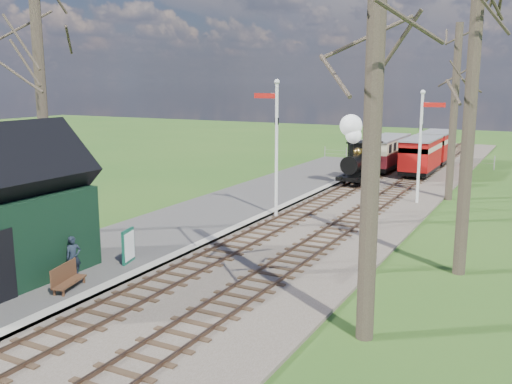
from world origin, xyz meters
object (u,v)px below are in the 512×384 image
red_carriage_b (437,147)px  bench (66,277)px  sign_board (128,246)px  person (73,257)px  semaphore_near (275,139)px  locomotive (358,154)px  coach (386,151)px  red_carriage_a (421,155)px  semaphore_far (422,138)px

red_carriage_b → bench: size_ratio=3.51×
sign_board → person: bearing=-104.1°
semaphore_near → locomotive: semaphore_near is taller
coach → bench: size_ratio=4.83×
locomotive → sign_board: locomotive is taller
coach → red_carriage_a: bearing=-24.6°
red_carriage_b → locomotive: bearing=-104.1°
semaphore_near → sign_board: semaphore_near is taller
bench → person: bearing=121.9°
red_carriage_b → person: bearing=-99.5°
semaphore_far → red_carriage_b: bearing=97.1°
semaphore_near → red_carriage_a: (3.37, 14.65, -2.21)m
red_carriage_a → bench: red_carriage_a is taller
person → red_carriage_a: bearing=9.5°
person → bench: bearing=-127.1°
semaphore_near → bench: 11.78m
coach → person: 26.45m
semaphore_far → red_carriage_a: 9.04m
sign_board → bench: size_ratio=0.84×
semaphore_far → sign_board: size_ratio=5.03×
red_carriage_a → sign_board: bearing=-101.3°
red_carriage_a → coach: bearing=155.4°
semaphore_far → person: (-6.89, -16.49, -2.49)m
semaphore_far → locomotive: size_ratio=1.40×
locomotive → bench: size_ratio=3.02×
red_carriage_b → person: size_ratio=3.61×
locomotive → bench: bearing=-95.4°
semaphore_far → person: size_ratio=4.35×
red_carriage_a → red_carriage_b: 5.50m
sign_board → semaphore_near: bearing=81.6°
red_carriage_a → bench: size_ratio=3.51×
locomotive → red_carriage_b: size_ratio=0.86×
semaphore_near → person: size_ratio=4.73×
coach → semaphore_far: bearing=-66.0°
red_carriage_b → red_carriage_a: bearing=-90.0°
sign_board → bench: (0.02, -2.77, -0.22)m
semaphore_near → coach: size_ratio=0.95×
semaphore_far → locomotive: 5.97m
coach → red_carriage_a: red_carriage_a is taller
semaphore_far → locomotive: semaphore_far is taller
red_carriage_b → person: red_carriage_b is taller
locomotive → red_carriage_a: 5.55m
semaphore_far → red_carriage_b: (-1.77, 14.15, -1.94)m
locomotive → coach: bearing=89.9°
semaphore_near → person: bearing=-99.4°
bench → locomotive: bearing=84.6°
semaphore_near → locomotive: bearing=85.6°
red_carriage_a → red_carriage_b: (0.00, 5.50, 0.00)m
red_carriage_b → sign_board: (-4.62, -28.69, -0.64)m
semaphore_far → coach: size_ratio=0.87×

